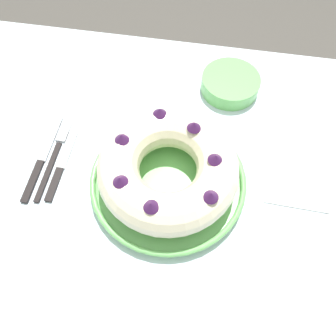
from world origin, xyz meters
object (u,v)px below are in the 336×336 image
Objects in this scene: serving_knife at (40,163)px; cake_knife at (60,170)px; napkin at (296,188)px; fork at (56,152)px; bundt_cake at (168,168)px; side_bowl at (230,84)px; serving_dish at (168,181)px.

cake_knife is at bearing -14.12° from serving_knife.
napkin is at bearing 0.79° from serving_knife.
fork is at bearing 125.47° from cake_knife.
fork is (-0.27, 0.04, -0.07)m from bundt_cake.
serving_knife is at bearing -144.01° from side_bowl.
bundt_cake is (-0.00, -0.00, 0.06)m from serving_dish.
side_bowl is at bearing 46.86° from cake_knife.
bundt_cake reaches higher than cake_knife.
bundt_cake reaches higher than serving_dish.
serving_knife is at bearing 174.66° from cake_knife.
serving_knife is 1.27× the size of cake_knife.
serving_dish reaches higher than cake_knife.
serving_dish is 1.17× the size of bundt_cake.
napkin is at bearing 7.17° from bundt_cake.
bundt_cake is 0.30m from serving_knife.
bundt_cake is 1.24× the size of serving_knife.
side_bowl is (0.11, 0.30, 0.01)m from serving_dish.
fork is at bearing 172.58° from bundt_cake.
cake_knife is at bearing -178.19° from bundt_cake.
fork is 0.47m from side_bowl.
side_bowl is 0.31m from napkin.
napkin is (0.28, 0.04, -0.07)m from bundt_cake.
serving_knife is 0.51m from side_bowl.
fork reaches higher than napkin.
serving_dish is 1.58× the size of fork.
fork is at bearing -180.00° from napkin.
cake_knife reaches higher than fork.
cake_knife is at bearing -139.46° from side_bowl.
serving_dish is 0.27m from fork.
serving_dish is 1.45× the size of serving_knife.
napkin is (0.53, 0.04, -0.00)m from cake_knife.
bundt_cake is 1.35× the size of fork.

